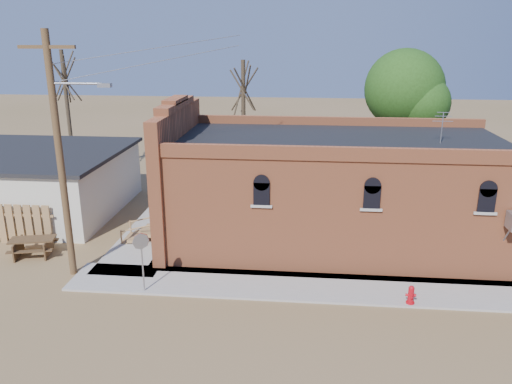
# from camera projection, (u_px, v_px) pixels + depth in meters

# --- Properties ---
(ground) EXTENTS (120.00, 120.00, 0.00)m
(ground) POSITION_uv_depth(u_px,v_px,m) (285.00, 299.00, 17.34)
(ground) COLOR brown
(ground) RESTS_ON ground
(sidewalk_south) EXTENTS (19.00, 2.20, 0.08)m
(sidewalk_south) POSITION_uv_depth(u_px,v_px,m) (327.00, 288.00, 18.04)
(sidewalk_south) COLOR #9E9991
(sidewalk_south) RESTS_ON ground
(sidewalk_west) EXTENTS (2.60, 10.00, 0.08)m
(sidewalk_west) POSITION_uv_depth(u_px,v_px,m) (157.00, 228.00, 23.61)
(sidewalk_west) COLOR #9E9991
(sidewalk_west) RESTS_ON ground
(brick_bar) EXTENTS (16.40, 7.97, 6.30)m
(brick_bar) POSITION_uv_depth(u_px,v_px,m) (329.00, 190.00, 21.71)
(brick_bar) COLOR #CD6A3E
(brick_bar) RESTS_ON ground
(utility_pole) EXTENTS (3.12, 0.26, 9.00)m
(utility_pole) POSITION_uv_depth(u_px,v_px,m) (61.00, 152.00, 17.81)
(utility_pole) COLOR #523721
(utility_pole) RESTS_ON ground
(tree_bare_near) EXTENTS (2.80, 2.80, 7.65)m
(tree_bare_near) POSITION_uv_depth(u_px,v_px,m) (243.00, 88.00, 28.19)
(tree_bare_near) COLOR #493B29
(tree_bare_near) RESTS_ON ground
(tree_bare_far) EXTENTS (2.80, 2.80, 8.16)m
(tree_bare_far) POSITION_uv_depth(u_px,v_px,m) (64.00, 78.00, 30.03)
(tree_bare_far) COLOR #493B29
(tree_bare_far) RESTS_ON ground
(tree_leafy) EXTENTS (4.40, 4.40, 8.15)m
(tree_leafy) POSITION_uv_depth(u_px,v_px,m) (404.00, 89.00, 27.84)
(tree_leafy) COLOR #493B29
(tree_leafy) RESTS_ON ground
(fire_hydrant) EXTENTS (0.38, 0.37, 0.66)m
(fire_hydrant) POSITION_uv_depth(u_px,v_px,m) (411.00, 295.00, 16.82)
(fire_hydrant) COLOR #B70A15
(fire_hydrant) RESTS_ON sidewalk_south
(stop_sign) EXTENTS (0.50, 0.40, 2.19)m
(stop_sign) POSITION_uv_depth(u_px,v_px,m) (141.00, 247.00, 17.28)
(stop_sign) COLOR gray
(stop_sign) RESTS_ON sidewalk_south
(trash_barrel) EXTENTS (0.64, 0.64, 0.75)m
(trash_barrel) POSITION_uv_depth(u_px,v_px,m) (158.00, 221.00, 23.41)
(trash_barrel) COLOR navy
(trash_barrel) RESTS_ON sidewalk_west
(picnic_table) EXTENTS (2.05, 1.73, 0.74)m
(picnic_table) POSITION_uv_depth(u_px,v_px,m) (33.00, 244.00, 20.69)
(picnic_table) COLOR #4C351E
(picnic_table) RESTS_ON ground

